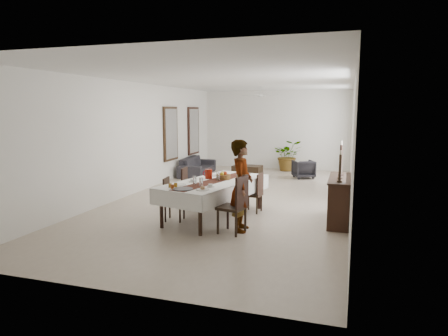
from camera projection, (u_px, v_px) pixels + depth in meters
floor at (236, 198)px, 11.00m from camera, size 6.00×12.00×0.00m
ceiling at (236, 80)px, 10.54m from camera, size 6.00×12.00×0.02m
wall_back at (276, 130)px, 16.43m from camera, size 6.00×0.02×3.20m
wall_front at (108, 174)px, 5.11m from camera, size 6.00×0.02×3.20m
wall_left at (137, 138)px, 11.67m from camera, size 0.02×12.00×3.20m
wall_right at (352, 143)px, 9.88m from camera, size 0.02×12.00×3.20m
dining_table_top at (215, 183)px, 8.93m from camera, size 1.72×2.84×0.06m
table_leg_fl at (161, 210)px, 8.18m from camera, size 0.09×0.09×0.77m
table_leg_fr at (200, 216)px, 7.67m from camera, size 0.09×0.09×0.77m
table_leg_bl at (226, 189)px, 10.30m from camera, size 0.09×0.09×0.77m
table_leg_br at (259, 193)px, 9.79m from camera, size 0.09×0.09×0.77m
tablecloth_top at (215, 181)px, 8.92m from camera, size 1.96×3.08×0.01m
tablecloth_drape_left at (192, 185)px, 9.28m from camera, size 0.71×2.76×0.33m
tablecloth_drape_right at (240, 191)px, 8.61m from camera, size 0.71×2.76×0.33m
tablecloth_drape_near at (175, 200)px, 7.75m from camera, size 1.27×0.33×0.33m
tablecloth_drape_far at (245, 179)px, 10.14m from camera, size 1.27×0.33×0.33m
table_runner at (215, 181)px, 8.92m from camera, size 1.05×2.77×0.00m
red_pitcher at (209, 174)px, 9.19m from camera, size 0.20×0.20×0.22m
pitcher_handle at (205, 174)px, 9.24m from camera, size 0.13×0.05×0.13m
wine_glass_near at (201, 182)px, 8.23m from camera, size 0.08×0.08×0.19m
wine_glass_mid at (195, 180)px, 8.45m from camera, size 0.08×0.08×0.19m
wine_glass_far at (218, 177)px, 8.92m from camera, size 0.08×0.08×0.19m
teacup_right at (211, 186)px, 8.19m from camera, size 0.10×0.10×0.07m
saucer_right at (211, 187)px, 8.19m from camera, size 0.17×0.17×0.01m
teacup_left at (192, 181)px, 8.76m from camera, size 0.10×0.10×0.07m
saucer_left at (193, 182)px, 8.77m from camera, size 0.17×0.17×0.01m
plate_near_right at (203, 190)px, 7.89m from camera, size 0.26×0.26×0.02m
bread_near_right at (203, 188)px, 7.89m from camera, size 0.10×0.10×0.10m
plate_near_left at (180, 185)px, 8.40m from camera, size 0.26×0.26×0.02m
plate_far_left at (216, 175)px, 9.61m from camera, size 0.26×0.26×0.02m
serving_tray at (183, 189)px, 7.94m from camera, size 0.40×0.40×0.02m
jam_jar_a at (172, 187)px, 8.04m from camera, size 0.07×0.07×0.08m
jam_jar_b at (170, 185)px, 8.15m from camera, size 0.07×0.07×0.08m
jam_jar_c at (176, 185)px, 8.22m from camera, size 0.07×0.07×0.08m
fruit_basket at (223, 177)px, 9.12m from camera, size 0.33×0.33×0.11m
fruit_red at (225, 173)px, 9.10m from camera, size 0.10×0.10×0.10m
fruit_green at (222, 173)px, 9.15m from camera, size 0.09×0.09×0.09m
fruit_yellow at (222, 174)px, 9.06m from camera, size 0.09×0.09×0.09m
chair_right_near_seat at (232, 208)px, 7.83m from camera, size 0.58×0.58×0.06m
chair_right_near_leg_fl at (236, 225)px, 7.60m from camera, size 0.06×0.06×0.48m
chair_right_near_leg_fr at (245, 220)px, 7.94m from camera, size 0.06×0.06×0.48m
chair_right_near_leg_bl at (218, 222)px, 7.79m from camera, size 0.06×0.06×0.48m
chair_right_near_leg_br at (228, 217)px, 8.14m from camera, size 0.06×0.06×0.48m
chair_right_near_back at (242, 192)px, 7.67m from camera, size 0.14×0.49×0.62m
chair_right_far_seat at (253, 195)px, 9.46m from camera, size 0.44×0.44×0.05m
chair_right_far_leg_fl at (257, 206)px, 9.28m from camera, size 0.04×0.04×0.39m
chair_right_far_leg_fr at (261, 203)px, 9.57m from camera, size 0.04×0.04×0.39m
chair_right_far_leg_bl at (244, 205)px, 9.41m from camera, size 0.04×0.04×0.39m
chair_right_far_leg_br at (249, 202)px, 9.70m from camera, size 0.04×0.04×0.39m
chair_right_far_back at (260, 184)px, 9.35m from camera, size 0.08×0.40×0.51m
chair_left_near_seat at (175, 202)px, 8.74m from camera, size 0.46×0.46×0.05m
chair_left_near_leg_fl at (170, 209)px, 8.96m from camera, size 0.05×0.05×0.40m
chair_left_near_leg_fr at (165, 213)px, 8.64m from camera, size 0.05×0.05×0.40m
chair_left_near_leg_bl at (184, 210)px, 8.91m from camera, size 0.05×0.05×0.40m
chair_left_near_leg_br at (180, 214)px, 8.58m from camera, size 0.05×0.05×0.40m
chair_left_near_back at (166, 189)px, 8.73m from camera, size 0.09×0.40×0.51m
chair_left_far_seat at (192, 191)px, 9.83m from camera, size 0.46×0.46×0.05m
chair_left_far_leg_fl at (188, 198)px, 10.07m from camera, size 0.05×0.05×0.42m
chair_left_far_leg_fr at (183, 201)px, 9.73m from camera, size 0.05×0.05×0.42m
chair_left_far_leg_bl at (201, 199)px, 10.00m from camera, size 0.05×0.05×0.42m
chair_left_far_leg_br at (197, 202)px, 9.66m from camera, size 0.05×0.05×0.42m
chair_left_far_back at (184, 179)px, 9.83m from camera, size 0.08×0.43×0.54m
woman at (242, 186)px, 7.93m from camera, size 0.52×0.72×1.84m
sideboard_body at (339, 201)px, 8.61m from camera, size 0.42×1.58×0.95m
sideboard_top at (340, 178)px, 8.54m from camera, size 0.46×1.64×0.03m
candlestick_near_base at (339, 181)px, 7.99m from camera, size 0.11×0.11×0.03m
candlestick_near_shaft at (340, 168)px, 7.95m from camera, size 0.05×0.05×0.53m
candlestick_near_candle at (341, 152)px, 7.90m from camera, size 0.04×0.04×0.08m
candlestick_mid_base at (340, 178)px, 8.38m from camera, size 0.11×0.11×0.03m
candlestick_mid_shaft at (341, 161)px, 8.33m from camera, size 0.05×0.05×0.68m
candlestick_mid_candle at (342, 143)px, 8.28m from camera, size 0.04×0.04×0.08m
candlestick_far_base at (341, 175)px, 8.78m from camera, size 0.11×0.11×0.03m
candlestick_far_shaft at (341, 161)px, 8.74m from camera, size 0.05×0.05×0.58m
candlestick_far_candle at (342, 146)px, 8.69m from camera, size 0.04×0.04×0.08m
sofa at (197, 166)px, 14.98m from camera, size 1.06×2.31×0.66m
armchair at (303, 169)px, 14.23m from camera, size 0.93×0.94×0.64m
coffee_table at (247, 172)px, 14.30m from camera, size 1.03×0.72×0.44m
potted_plant at (288, 155)px, 15.91m from camera, size 1.29×1.17×1.23m
mirror_frame_near at (171, 134)px, 13.73m from camera, size 0.06×1.05×1.85m
mirror_glass_near at (172, 134)px, 13.72m from camera, size 0.01×0.90×1.70m
mirror_frame_far at (193, 131)px, 15.71m from camera, size 0.06×1.05×1.85m
mirror_glass_far at (194, 131)px, 15.70m from camera, size 0.01×0.90×1.70m
fan_rod at (260, 89)px, 13.39m from camera, size 0.04×0.04×0.20m
fan_hub at (260, 95)px, 13.42m from camera, size 0.16×0.16×0.08m
fan_blade_n at (262, 96)px, 13.75m from camera, size 0.10×0.55×0.01m
fan_blade_s at (258, 95)px, 13.09m from camera, size 0.10×0.55×0.01m
fan_blade_e at (271, 95)px, 13.31m from camera, size 0.55×0.10×0.01m
fan_blade_w at (250, 95)px, 13.52m from camera, size 0.55×0.10×0.01m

